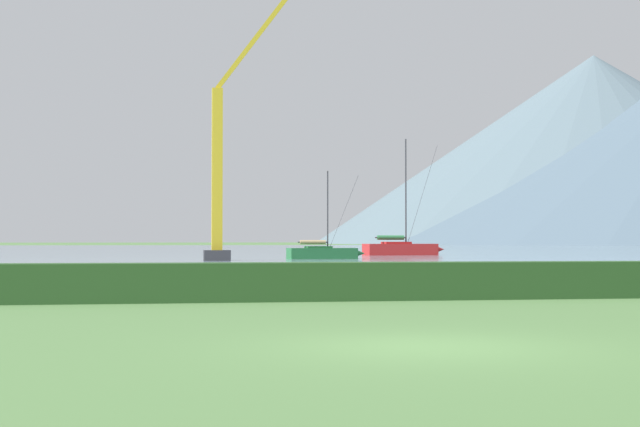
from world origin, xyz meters
TOP-DOWN VIEW (x-y plane):
  - ground_plane at (0.00, 0.00)m, footprint 1000.00×1000.00m
  - harbor_water at (0.00, 137.00)m, footprint 320.00×246.00m
  - hedge_line at (0.00, 11.00)m, footprint 80.00×1.20m
  - sailboat_slip_2 at (20.16, 81.29)m, footprint 8.72×3.28m
  - sailboat_slip_5 at (9.20, 64.35)m, footprint 6.68×2.50m
  - dock_crane at (0.38, 58.96)m, footprint 6.82×2.00m
  - distant_hill_central_peak at (168.70, 349.59)m, footprint 227.99×227.99m

SIDE VIEW (x-z plane):
  - ground_plane at x=0.00m, z-range 0.00..0.00m
  - harbor_water at x=0.00m, z-range 0.00..0.00m
  - hedge_line at x=0.00m, z-range 0.00..1.00m
  - sailboat_slip_5 at x=9.20m, z-range -3.13..4.21m
  - sailboat_slip_2 at x=20.16m, z-range -5.27..6.72m
  - dock_crane at x=0.38m, z-range -4.19..16.76m
  - distant_hill_central_peak at x=168.70m, z-range 0.00..76.86m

